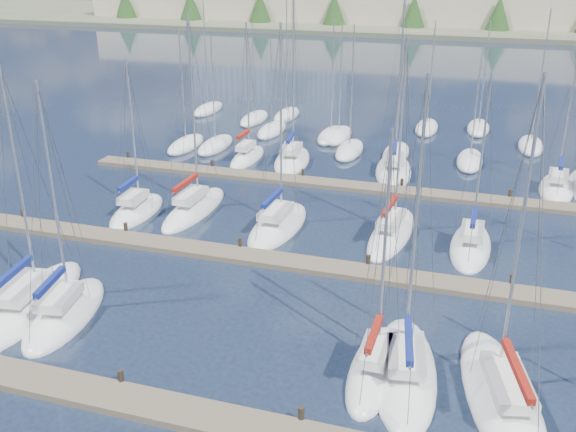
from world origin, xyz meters
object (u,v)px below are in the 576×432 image
(sailboat_n, at_px, (247,157))
(sailboat_q, at_px, (556,188))
(sailboat_f, at_px, (502,398))
(sailboat_l, at_px, (471,246))
(sailboat_i, at_px, (194,209))
(sailboat_o, at_px, (292,160))
(sailboat_c, at_px, (65,313))
(sailboat_e, at_px, (404,371))
(sailboat_p, at_px, (393,170))
(sailboat_h, at_px, (137,211))
(sailboat_k, at_px, (391,233))
(sailboat_b, at_px, (31,303))
(sailboat_j, at_px, (278,225))

(sailboat_n, xyz_separation_m, sailboat_q, (25.66, -0.31, -0.03))
(sailboat_f, xyz_separation_m, sailboat_l, (-1.91, 14.74, 0.00))
(sailboat_f, relative_size, sailboat_i, 0.99)
(sailboat_o, relative_size, sailboat_n, 1.20)
(sailboat_o, distance_m, sailboat_q, 21.64)
(sailboat_c, bearing_deg, sailboat_l, 26.04)
(sailboat_i, xyz_separation_m, sailboat_l, (19.13, -0.51, -0.01))
(sailboat_e, height_order, sailboat_l, sailboat_e)
(sailboat_p, bearing_deg, sailboat_c, -121.78)
(sailboat_h, xyz_separation_m, sailboat_e, (20.66, -13.01, -0.00))
(sailboat_h, bearing_deg, sailboat_q, 22.20)
(sailboat_c, height_order, sailboat_k, sailboat_k)
(sailboat_h, xyz_separation_m, sailboat_p, (16.00, 14.37, -0.00))
(sailboat_f, bearing_deg, sailboat_b, 165.00)
(sailboat_f, distance_m, sailboat_p, 29.34)
(sailboat_k, relative_size, sailboat_l, 1.14)
(sailboat_o, bearing_deg, sailboat_p, -9.41)
(sailboat_f, bearing_deg, sailboat_i, 130.70)
(sailboat_h, distance_m, sailboat_l, 22.87)
(sailboat_h, xyz_separation_m, sailboat_i, (3.71, 1.61, 0.01))
(sailboat_k, xyz_separation_m, sailboat_b, (-16.70, -14.53, -0.02))
(sailboat_j, bearing_deg, sailboat_p, 69.67)
(sailboat_n, xyz_separation_m, sailboat_b, (-1.92, -27.06, -0.03))
(sailboat_h, relative_size, sailboat_p, 0.77)
(sailboat_i, height_order, sailboat_l, sailboat_i)
(sailboat_b, bearing_deg, sailboat_h, 86.68)
(sailboat_k, bearing_deg, sailboat_c, -129.48)
(sailboat_o, bearing_deg, sailboat_n, 177.58)
(sailboat_k, xyz_separation_m, sailboat_q, (10.89, 12.21, -0.01))
(sailboat_b, relative_size, sailboat_f, 0.93)
(sailboat_h, relative_size, sailboat_i, 0.80)
(sailboat_k, distance_m, sailboat_b, 22.14)
(sailboat_e, bearing_deg, sailboat_o, 107.52)
(sailboat_q, bearing_deg, sailboat_f, -93.29)
(sailboat_q, bearing_deg, sailboat_e, -101.81)
(sailboat_q, bearing_deg, sailboat_h, -149.45)
(sailboat_o, relative_size, sailboat_k, 1.12)
(sailboat_o, relative_size, sailboat_b, 1.13)
(sailboat_k, relative_size, sailboat_n, 1.07)
(sailboat_n, bearing_deg, sailboat_h, -102.56)
(sailboat_b, height_order, sailboat_p, sailboat_p)
(sailboat_f, bearing_deg, sailboat_p, 93.98)
(sailboat_e, distance_m, sailboat_p, 27.77)
(sailboat_h, height_order, sailboat_o, sailboat_o)
(sailboat_q, bearing_deg, sailboat_p, -177.75)
(sailboat_q, bearing_deg, sailboat_c, -128.05)
(sailboat_h, bearing_deg, sailboat_i, 19.98)
(sailboat_j, distance_m, sailboat_f, 20.24)
(sailboat_j, distance_m, sailboat_n, 15.36)
(sailboat_j, xyz_separation_m, sailboat_f, (14.41, -14.21, -0.00))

